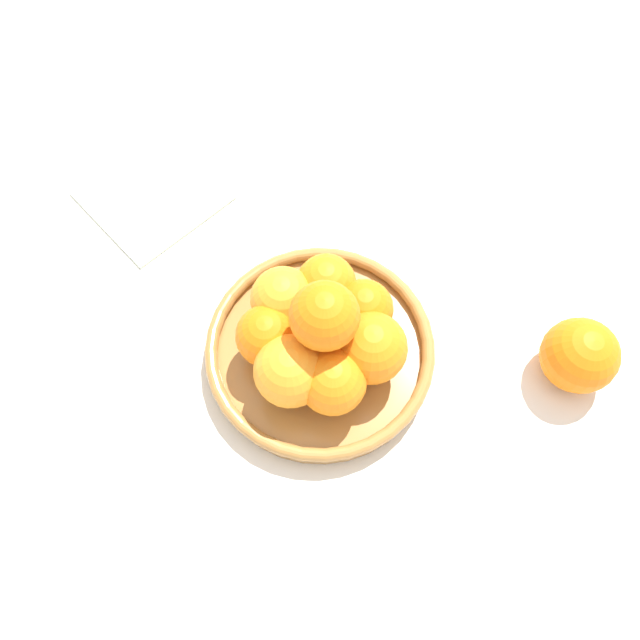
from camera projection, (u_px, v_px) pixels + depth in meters
ground_plane at (320, 356)px, 0.72m from camera, size 4.00×4.00×0.00m
fruit_bowl at (320, 350)px, 0.70m from camera, size 0.26×0.26×0.03m
orange_pile at (320, 333)px, 0.65m from camera, size 0.18×0.17×0.13m
stray_orange at (579, 355)px, 0.67m from camera, size 0.08×0.08×0.08m
napkin_folded at (153, 195)px, 0.81m from camera, size 0.20×0.20×0.01m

